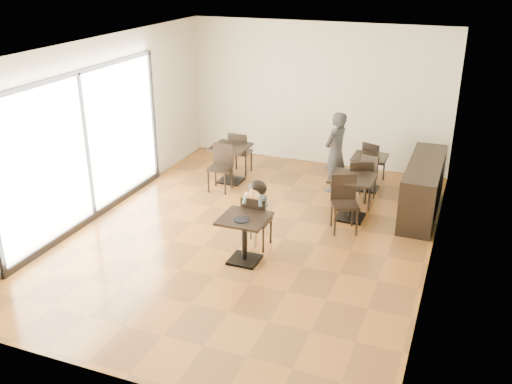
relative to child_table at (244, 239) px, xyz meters
The scene contains 23 objects.
floor 1.06m from the child_table, 104.59° to the left, with size 6.00×8.00×0.01m, color brown.
ceiling 2.98m from the child_table, 104.59° to the left, with size 6.00×8.00×0.01m, color silver.
wall_back 5.11m from the child_table, 92.87° to the left, with size 6.00×0.01×3.20m, color silver.
wall_front 3.29m from the child_table, 94.65° to the right, with size 6.00×0.01×3.20m, color silver.
wall_left 3.60m from the child_table, 163.66° to the left, with size 0.01×8.00×3.20m, color silver.
wall_right 3.16m from the child_table, 19.09° to the left, with size 0.01×8.00×3.20m, color silver.
storefront_window 3.40m from the child_table, behind, with size 0.04×4.50×2.60m, color white.
child_table is the anchor object (origin of this frame).
child_chair 0.56m from the child_table, 90.00° to the left, with size 0.42×0.42×0.93m, color black, non-canonical shape.
child 0.58m from the child_table, 90.00° to the left, with size 0.42×0.58×1.17m, color slate, non-canonical shape.
plate 0.41m from the child_table, 90.00° to the right, with size 0.26×0.26×0.02m, color black.
pizza_slice 0.72m from the child_table, 90.00° to the left, with size 0.27×0.21×0.06m, color #E6BE80, non-canonical shape.
adult_patron 3.49m from the child_table, 80.11° to the left, with size 0.60×0.40×1.66m, color #323136.
cafe_table_mid 2.50m from the child_table, 60.82° to the left, with size 0.78×0.78×0.83m, color black, non-canonical shape.
cafe_table_left 3.47m from the child_table, 117.21° to the left, with size 0.76×0.76×0.80m, color black, non-canonical shape.
cafe_table_back 3.91m from the child_table, 71.45° to the left, with size 0.68×0.68×0.72m, color black, non-canonical shape.
chair_mid_a 3.00m from the child_table, 65.96° to the left, with size 0.45×0.45×0.99m, color black, non-canonical shape.
chair_mid_b 2.04m from the child_table, 53.26° to the left, with size 0.45×0.45×0.99m, color black, non-canonical shape.
chair_left_a 3.96m from the child_table, 113.57° to the left, with size 0.43×0.43×0.96m, color black, non-canonical shape.
chair_left_b 2.99m from the child_table, 122.04° to the left, with size 0.43×0.43×0.96m, color black, non-canonical shape.
chair_back_a 4.43m from the child_table, 73.71° to the left, with size 0.39×0.39×0.87m, color black, non-canonical shape.
chair_back_b 3.39m from the child_table, 68.49° to the left, with size 0.39×0.39×0.87m, color black, non-canonical shape.
service_counter 3.81m from the child_table, 50.87° to the left, with size 0.60×2.40×1.00m, color black.
Camera 1 is at (3.32, -8.32, 4.55)m, focal length 40.00 mm.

